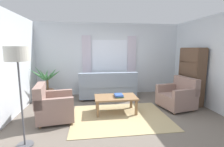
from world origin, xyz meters
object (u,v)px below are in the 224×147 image
object	(u,v)px
armchair_right	(178,96)
potted_plant	(47,85)
couch	(108,88)
book_stack_on_table	(119,95)
coffee_table	(116,99)
armchair_left	(53,106)
bookshelf	(191,75)
standing_lamp	(18,62)

from	to	relation	value
armchair_right	potted_plant	size ratio (longest dim) A/B	0.88
couch	book_stack_on_table	xyz separation A→B (m)	(0.15, -1.32, 0.11)
coffee_table	book_stack_on_table	distance (m)	0.12
coffee_table	armchair_left	bearing A→B (deg)	-169.96
book_stack_on_table	bookshelf	world-z (taller)	bookshelf
armchair_right	bookshelf	size ratio (longest dim) A/B	0.57
coffee_table	book_stack_on_table	bearing A→B (deg)	-16.40
book_stack_on_table	coffee_table	bearing A→B (deg)	163.60
couch	armchair_right	xyz separation A→B (m)	(1.88, -1.22, -0.01)
potted_plant	standing_lamp	distance (m)	2.90
armchair_left	bookshelf	bearing A→B (deg)	-87.65
armchair_right	standing_lamp	world-z (taller)	standing_lamp
armchair_left	potted_plant	size ratio (longest dim) A/B	0.84
armchair_left	bookshelf	xyz separation A→B (m)	(3.96, 0.74, 0.54)
armchair_left	bookshelf	distance (m)	4.06
book_stack_on_table	potted_plant	size ratio (longest dim) A/B	0.28
armchair_right	book_stack_on_table	world-z (taller)	armchair_right
coffee_table	book_stack_on_table	xyz separation A→B (m)	(0.08, -0.02, 0.09)
couch	coffee_table	xyz separation A→B (m)	(0.07, -1.30, 0.01)
potted_plant	book_stack_on_table	bearing A→B (deg)	-33.69
potted_plant	bookshelf	world-z (taller)	bookshelf
armchair_left	potted_plant	bearing A→B (deg)	9.35
armchair_left	potted_plant	xyz separation A→B (m)	(-0.54, 1.69, 0.13)
book_stack_on_table	armchair_right	bearing A→B (deg)	3.33
armchair_left	coffee_table	bearing A→B (deg)	-88.25
coffee_table	book_stack_on_table	size ratio (longest dim) A/B	3.52
book_stack_on_table	standing_lamp	size ratio (longest dim) A/B	0.18
standing_lamp	potted_plant	bearing A→B (deg)	95.47
coffee_table	bookshelf	xyz separation A→B (m)	(2.41, 0.47, 0.51)
armchair_right	couch	bearing A→B (deg)	-134.64
armchair_right	bookshelf	world-z (taller)	bookshelf
book_stack_on_table	bookshelf	bearing A→B (deg)	11.92
coffee_table	couch	bearing A→B (deg)	93.24
armchair_right	book_stack_on_table	bearing A→B (deg)	-98.27
couch	armchair_right	distance (m)	2.24
armchair_left	standing_lamp	bearing A→B (deg)	156.35
armchair_left	bookshelf	size ratio (longest dim) A/B	0.55
coffee_table	potted_plant	distance (m)	2.52
potted_plant	armchair_left	bearing A→B (deg)	-72.37
armchair_left	armchair_right	distance (m)	3.37
bookshelf	armchair_left	bearing A→B (deg)	100.64
book_stack_on_table	couch	bearing A→B (deg)	96.56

